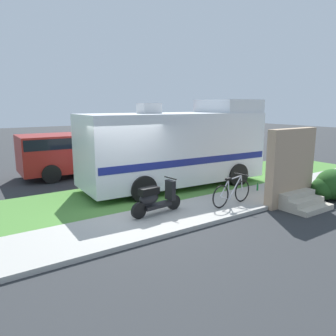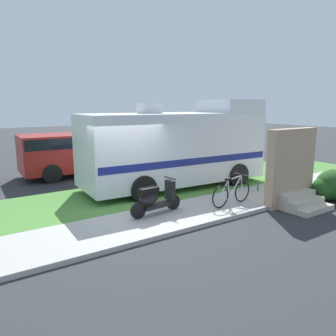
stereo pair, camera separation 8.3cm
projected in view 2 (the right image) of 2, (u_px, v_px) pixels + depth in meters
ground_plane at (137, 210)px, 9.76m from camera, size 80.00×80.00×0.00m
sidewalk at (158, 220)px, 8.77m from camera, size 24.00×2.00×0.12m
grass_strip at (115, 198)px, 10.97m from camera, size 24.00×3.40×0.08m
motorhome_rv at (177, 146)px, 12.22m from camera, size 7.06×2.81×3.30m
scooter at (154, 198)px, 8.98m from camera, size 1.67×0.50×0.97m
bicycle at (232, 192)px, 9.85m from camera, size 1.70×0.52×0.90m
pickup_truck_near at (72, 154)px, 14.36m from camera, size 5.45×2.37×1.86m
porch_steps at (294, 175)px, 10.07m from camera, size 2.00×1.26×2.40m
bush_by_porch at (333, 186)px, 10.71m from camera, size 1.42×1.07×1.01m
bottle_green at (258, 187)px, 11.52m from camera, size 0.06×0.06×0.27m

